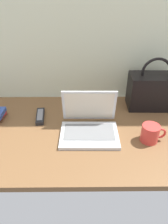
# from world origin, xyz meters

# --- Properties ---
(desk) EXTENTS (1.60, 0.76, 0.03)m
(desk) POSITION_xyz_m (0.00, 0.00, 0.01)
(desk) COLOR brown
(desk) RESTS_ON ground
(laptop) EXTENTS (0.31, 0.26, 0.22)m
(laptop) POSITION_xyz_m (0.06, -0.01, 0.08)
(laptop) COLOR silver
(laptop) RESTS_ON desk
(coffee_mug) EXTENTS (0.13, 0.09, 0.09)m
(coffee_mug) POSITION_xyz_m (0.37, -0.09, 0.08)
(coffee_mug) COLOR red
(coffee_mug) RESTS_ON desk
(remote_control_near) EXTENTS (0.06, 0.16, 0.02)m
(remote_control_near) POSITION_xyz_m (-0.24, 0.12, 0.04)
(remote_control_near) COLOR black
(remote_control_near) RESTS_ON desk
(handbag) EXTENTS (0.30, 0.17, 0.33)m
(handbag) POSITION_xyz_m (0.46, 0.25, 0.15)
(handbag) COLOR black
(handbag) RESTS_ON desk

